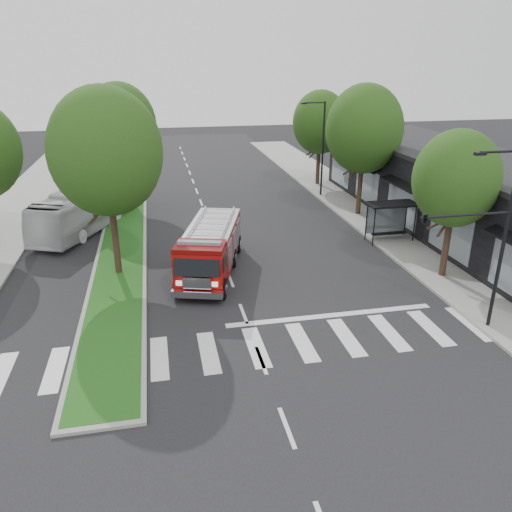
{
  "coord_description": "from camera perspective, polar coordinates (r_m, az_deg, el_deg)",
  "views": [
    {
      "loc": [
        -3.63,
        -20.64,
        11.26
      ],
      "look_at": [
        1.16,
        2.72,
        1.8
      ],
      "focal_mm": 35.0,
      "sensor_mm": 36.0,
      "label": 1
    }
  ],
  "objects": [
    {
      "name": "median",
      "position": [
        40.29,
        -14.56,
        4.83
      ],
      "size": [
        3.0,
        50.0,
        0.15
      ],
      "color": "gray",
      "rests_on": "ground"
    },
    {
      "name": "sidewalk_right",
      "position": [
        36.38,
        15.39,
        2.94
      ],
      "size": [
        5.0,
        80.0,
        0.15
      ],
      "primitive_type": "cube",
      "color": "gray",
      "rests_on": "ground"
    },
    {
      "name": "streetlight_right_near",
      "position": [
        22.64,
        24.91,
        2.65
      ],
      "size": [
        4.08,
        0.22,
        8.0
      ],
      "color": "black",
      "rests_on": "ground"
    },
    {
      "name": "storefront_row",
      "position": [
        37.96,
        21.88,
        6.74
      ],
      "size": [
        8.0,
        30.0,
        5.0
      ],
      "primitive_type": "cube",
      "color": "black",
      "rests_on": "ground"
    },
    {
      "name": "tree_median_far",
      "position": [
        40.98,
        -15.31,
        14.23
      ],
      "size": [
        5.6,
        5.6,
        9.72
      ],
      "color": "black",
      "rests_on": "ground"
    },
    {
      "name": "streetlight_right_far",
      "position": [
        43.5,
        7.47,
        12.5
      ],
      "size": [
        2.11,
        0.2,
        8.0
      ],
      "color": "black",
      "rests_on": "ground"
    },
    {
      "name": "ground",
      "position": [
        23.79,
        -1.44,
        -6.62
      ],
      "size": [
        140.0,
        140.0,
        0.0
      ],
      "primitive_type": "plane",
      "color": "black",
      "rests_on": "ground"
    },
    {
      "name": "fire_engine",
      "position": [
        27.86,
        -5.22,
        0.83
      ],
      "size": [
        4.76,
        8.8,
        2.92
      ],
      "rotation": [
        0.0,
        0.0,
        -0.28
      ],
      "color": "#620605",
      "rests_on": "ground"
    },
    {
      "name": "city_bus",
      "position": [
        37.04,
        -18.81,
        5.24
      ],
      "size": [
        6.69,
        11.09,
        3.06
      ],
      "primitive_type": "imported",
      "rotation": [
        0.0,
        0.0,
        -0.41
      ],
      "color": "silver",
      "rests_on": "ground"
    },
    {
      "name": "tree_right_far",
      "position": [
        47.44,
        7.33,
        14.91
      ],
      "size": [
        5.0,
        5.0,
        8.73
      ],
      "color": "black",
      "rests_on": "ground"
    },
    {
      "name": "tree_right_near",
      "position": [
        27.83,
        21.89,
        8.17
      ],
      "size": [
        4.4,
        4.4,
        8.05
      ],
      "color": "black",
      "rests_on": "ground"
    },
    {
      "name": "tree_median_near",
      "position": [
        27.11,
        -16.79,
        11.31
      ],
      "size": [
        5.8,
        5.8,
        10.16
      ],
      "color": "black",
      "rests_on": "ground"
    },
    {
      "name": "bus_shelter",
      "position": [
        33.66,
        15.1,
        4.99
      ],
      "size": [
        3.2,
        1.6,
        2.61
      ],
      "color": "black",
      "rests_on": "ground"
    },
    {
      "name": "tree_right_mid",
      "position": [
        38.09,
        12.27,
        13.98
      ],
      "size": [
        5.6,
        5.6,
        9.72
      ],
      "color": "black",
      "rests_on": "ground"
    }
  ]
}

